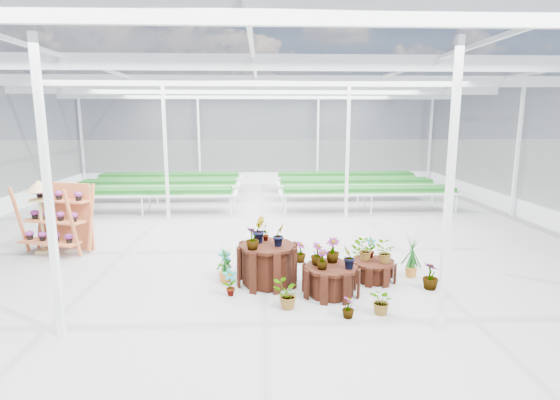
{
  "coord_description": "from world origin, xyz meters",
  "views": [
    {
      "loc": [
        0.14,
        -10.45,
        3.32
      ],
      "look_at": [
        0.59,
        0.36,
        1.3
      ],
      "focal_mm": 28.0,
      "sensor_mm": 36.0,
      "label": 1
    }
  ],
  "objects_px": {
    "plinth_low": "(373,271)",
    "bird_table": "(42,217)",
    "plinth_mid": "(331,280)",
    "shelf_rack": "(56,219)",
    "plinth_tall": "(267,264)"
  },
  "relations": [
    {
      "from": "plinth_tall",
      "to": "shelf_rack",
      "type": "xyz_separation_m",
      "value": [
        -5.24,
        2.35,
        0.45
      ]
    },
    {
      "from": "plinth_low",
      "to": "bird_table",
      "type": "bearing_deg",
      "value": 163.99
    },
    {
      "from": "plinth_mid",
      "to": "plinth_tall",
      "type": "bearing_deg",
      "value": 153.43
    },
    {
      "from": "plinth_low",
      "to": "bird_table",
      "type": "xyz_separation_m",
      "value": [
        -7.77,
        2.23,
        0.72
      ]
    },
    {
      "from": "plinth_mid",
      "to": "plinth_low",
      "type": "bearing_deg",
      "value": 34.99
    },
    {
      "from": "shelf_rack",
      "to": "bird_table",
      "type": "height_order",
      "value": "bird_table"
    },
    {
      "from": "plinth_tall",
      "to": "bird_table",
      "type": "height_order",
      "value": "bird_table"
    },
    {
      "from": "plinth_mid",
      "to": "shelf_rack",
      "type": "distance_m",
      "value": 7.11
    },
    {
      "from": "shelf_rack",
      "to": "plinth_mid",
      "type": "bearing_deg",
      "value": -7.56
    },
    {
      "from": "shelf_rack",
      "to": "bird_table",
      "type": "relative_size",
      "value": 0.93
    },
    {
      "from": "plinth_low",
      "to": "plinth_mid",
      "type": "bearing_deg",
      "value": -145.01
    },
    {
      "from": "shelf_rack",
      "to": "bird_table",
      "type": "distance_m",
      "value": 0.33
    },
    {
      "from": "plinth_low",
      "to": "shelf_rack",
      "type": "distance_m",
      "value": 7.8
    },
    {
      "from": "plinth_mid",
      "to": "plinth_low",
      "type": "distance_m",
      "value": 1.22
    },
    {
      "from": "plinth_low",
      "to": "shelf_rack",
      "type": "height_order",
      "value": "shelf_rack"
    }
  ]
}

